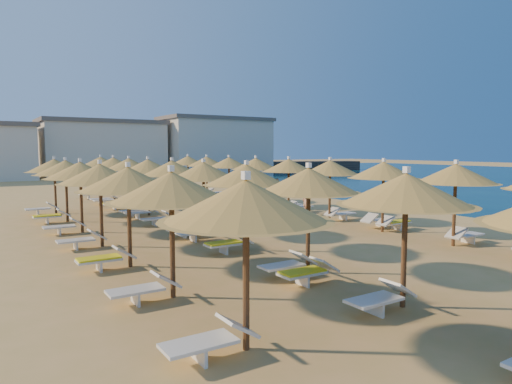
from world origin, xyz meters
TOP-DOWN VIEW (x-y plane):
  - ground at (0.00, 0.00)m, footprint 220.00×220.00m
  - jetty at (30.32, 45.67)m, footprint 30.08×11.10m
  - hotel_blocks at (4.60, 44.94)m, footprint 47.24×10.57m
  - parasol_row_east at (3.00, 0.95)m, footprint 3.01×36.29m
  - parasol_row_west at (-3.68, 0.95)m, footprint 3.01×36.29m
  - parasol_row_inland at (-7.72, 0.95)m, footprint 3.01×22.98m
  - loungers at (-1.68, 0.90)m, footprint 13.75×34.78m
  - beachgoer_c at (3.93, 6.76)m, footprint 0.80×1.07m
  - beachgoer_a at (3.42, 3.20)m, footprint 0.45×0.65m
  - beachgoer_b at (3.80, 6.51)m, footprint 1.05×1.08m

SIDE VIEW (x-z plane):
  - ground at x=0.00m, z-range 0.00..0.00m
  - loungers at x=-1.68m, z-range 0.02..0.67m
  - jetty at x=30.32m, z-range 0.00..1.50m
  - beachgoer_c at x=3.93m, z-range 0.00..1.69m
  - beachgoer_a at x=3.42m, z-range 0.00..1.70m
  - beachgoer_b at x=3.80m, z-range 0.00..1.75m
  - parasol_row_inland at x=-7.72m, z-range 1.01..4.11m
  - parasol_row_east at x=3.00m, z-range 1.01..4.11m
  - parasol_row_west at x=-3.68m, z-range 1.01..4.11m
  - hotel_blocks at x=4.60m, z-range -0.35..7.75m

